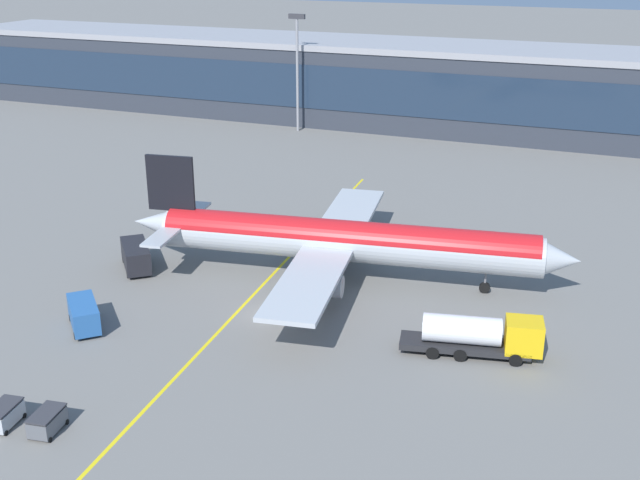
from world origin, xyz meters
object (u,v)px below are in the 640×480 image
Objects in this scene: main_airliner at (344,241)px; fuel_tanker at (481,335)px; crew_van at (83,313)px; lavatory_truck at (136,256)px; baggage_cart_0 at (4,415)px; baggage_cart_1 at (47,421)px.

fuel_tanker is (14.85, -9.67, -2.24)m from main_airliner.
lavatory_truck is at bearing 104.47° from crew_van.
main_airliner is 20.57m from lavatory_truck.
crew_van is 1.76× the size of baggage_cart_0.
lavatory_truck reaches higher than crew_van.
main_airliner is 14.89× the size of baggage_cart_0.
main_airliner is at bearing 14.83° from lavatory_truck.
baggage_cart_1 is (-24.24, -20.77, -0.96)m from fuel_tanker.
baggage_cart_0 and baggage_cart_1 have the same top height.
crew_van is at bearing -133.80° from main_airliner.
fuel_tanker is at bearing -7.32° from lavatory_truck.
main_airliner is 8.44× the size of crew_van.
baggage_cart_1 is (10.33, -25.21, -0.64)m from lavatory_truck.
baggage_cart_1 is (7.21, -13.12, -0.53)m from crew_van.
fuel_tanker reaches higher than baggage_cart_1.
main_airliner is 14.89× the size of baggage_cart_1.
lavatory_truck is (-19.73, -5.22, -2.56)m from main_airliner.
baggage_cart_0 is (-27.41, -21.24, -0.96)m from fuel_tanker.
baggage_cart_1 is (-9.39, -30.43, -3.20)m from main_airliner.
fuel_tanker is 32.37m from crew_van.
baggage_cart_1 is at bearing -139.42° from fuel_tanker.
lavatory_truck is 26.68m from baggage_cart_0.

